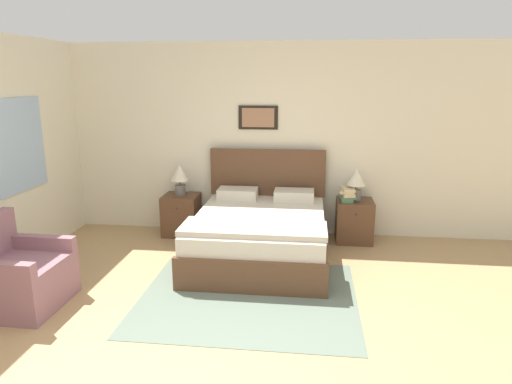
% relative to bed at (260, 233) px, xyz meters
% --- Properties ---
extents(ground_plane, '(16.00, 16.00, 0.00)m').
position_rel_bed_xyz_m(ground_plane, '(-0.10, -2.27, -0.31)').
color(ground_plane, tan).
extents(wall_back, '(7.67, 0.09, 2.60)m').
position_rel_bed_xyz_m(wall_back, '(-0.10, 1.04, 0.99)').
color(wall_back, beige).
rests_on(wall_back, ground_plane).
extents(wall_left, '(0.08, 5.68, 2.60)m').
position_rel_bed_xyz_m(wall_left, '(-2.77, -0.63, 0.99)').
color(wall_left, beige).
rests_on(wall_left, ground_plane).
extents(area_rug_main, '(2.14, 1.82, 0.01)m').
position_rel_bed_xyz_m(area_rug_main, '(-0.00, -1.05, -0.30)').
color(area_rug_main, slate).
rests_on(area_rug_main, ground_plane).
extents(bed, '(1.57, 1.96, 1.19)m').
position_rel_bed_xyz_m(bed, '(0.00, 0.00, 0.00)').
color(bed, brown).
rests_on(bed, ground_plane).
extents(armchair, '(0.77, 0.79, 0.86)m').
position_rel_bed_xyz_m(armchair, '(-2.16, -1.47, -0.01)').
color(armchair, '#8E606B').
rests_on(armchair, ground_plane).
extents(nightstand_near_window, '(0.48, 0.47, 0.56)m').
position_rel_bed_xyz_m(nightstand_near_window, '(-1.18, 0.74, -0.03)').
color(nightstand_near_window, brown).
rests_on(nightstand_near_window, ground_plane).
extents(nightstand_by_door, '(0.48, 0.47, 0.56)m').
position_rel_bed_xyz_m(nightstand_by_door, '(1.18, 0.74, -0.03)').
color(nightstand_by_door, brown).
rests_on(nightstand_by_door, ground_plane).
extents(table_lamp_near_window, '(0.25, 0.25, 0.42)m').
position_rel_bed_xyz_m(table_lamp_near_window, '(-1.19, 0.75, 0.52)').
color(table_lamp_near_window, slate).
rests_on(table_lamp_near_window, nightstand_near_window).
extents(table_lamp_by_door, '(0.25, 0.25, 0.42)m').
position_rel_bed_xyz_m(table_lamp_by_door, '(1.18, 0.75, 0.52)').
color(table_lamp_by_door, slate).
rests_on(table_lamp_by_door, nightstand_by_door).
extents(book_thick_bottom, '(0.16, 0.26, 0.04)m').
position_rel_bed_xyz_m(book_thick_bottom, '(1.07, 0.69, 0.28)').
color(book_thick_bottom, '#4C7551').
rests_on(book_thick_bottom, nightstand_by_door).
extents(book_hardcover_middle, '(0.23, 0.25, 0.03)m').
position_rel_bed_xyz_m(book_hardcover_middle, '(1.07, 0.69, 0.31)').
color(book_hardcover_middle, '#4C7551').
rests_on(book_hardcover_middle, book_thick_bottom).
extents(book_novel_upper, '(0.19, 0.26, 0.04)m').
position_rel_bed_xyz_m(book_novel_upper, '(1.07, 0.69, 0.35)').
color(book_novel_upper, beige).
rests_on(book_novel_upper, book_hardcover_middle).
extents(book_slim_near_top, '(0.22, 0.26, 0.03)m').
position_rel_bed_xyz_m(book_slim_near_top, '(1.07, 0.69, 0.38)').
color(book_slim_near_top, beige).
rests_on(book_slim_near_top, book_novel_upper).
extents(book_paperback_top, '(0.18, 0.28, 0.03)m').
position_rel_bed_xyz_m(book_paperback_top, '(1.07, 0.69, 0.42)').
color(book_paperback_top, beige).
rests_on(book_paperback_top, book_slim_near_top).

